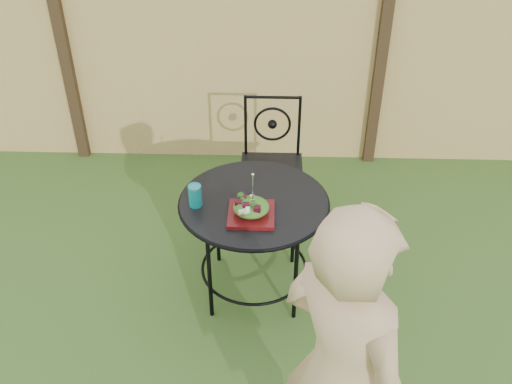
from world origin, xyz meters
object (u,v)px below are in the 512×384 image
patio_chair (272,160)px  salad_plate (251,214)px  diner (341,378)px  patio_table (254,218)px

patio_chair → salad_plate: (-0.11, -0.97, 0.23)m
patio_chair → diner: (0.29, -2.17, 0.35)m
diner → salad_plate: diner is taller
patio_table → salad_plate: bearing=-93.7°
patio_chair → diner: 2.22m
patio_chair → salad_plate: 1.01m
patio_table → salad_plate: size_ratio=3.42×
salad_plate → patio_chair: bearing=83.4°
patio_chair → salad_plate: patio_chair is taller
patio_table → patio_chair: (0.10, 0.82, -0.08)m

